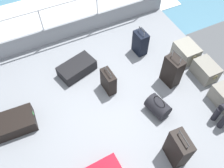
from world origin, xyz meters
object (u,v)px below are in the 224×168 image
at_px(cargo_crate_1, 206,70).
at_px(suitcase_5, 14,123).
at_px(suitcase_3, 108,81).
at_px(cargo_crate_0, 186,52).
at_px(suitcase_0, 178,149).
at_px(suitcase_6, 77,68).
at_px(duffel_bag, 158,107).
at_px(suitcase_1, 140,43).
at_px(suitcase_2, 172,71).

relative_size(cargo_crate_1, suitcase_5, 0.73).
xyz_separation_m(cargo_crate_1, suitcase_3, (-0.60, -2.08, 0.08)).
height_order(cargo_crate_1, suitcase_5, cargo_crate_1).
bearing_deg(cargo_crate_0, cargo_crate_1, 5.52).
xyz_separation_m(cargo_crate_0, suitcase_0, (1.89, -1.61, 0.17)).
height_order(suitcase_0, suitcase_5, suitcase_0).
bearing_deg(suitcase_6, cargo_crate_0, 74.08).
bearing_deg(cargo_crate_0, duffel_bag, -55.08).
distance_m(suitcase_5, duffel_bag, 2.80).
bearing_deg(suitcase_3, cargo_crate_1, 73.80).
height_order(suitcase_1, suitcase_6, suitcase_1).
bearing_deg(cargo_crate_0, suitcase_6, -105.92).
relative_size(suitcase_1, suitcase_3, 1.15).
height_order(cargo_crate_1, suitcase_1, suitcase_1).
bearing_deg(duffel_bag, suitcase_5, -108.86).
relative_size(suitcase_1, suitcase_2, 0.81).
bearing_deg(cargo_crate_1, cargo_crate_0, -174.48).
bearing_deg(suitcase_6, suitcase_2, 56.83).
height_order(suitcase_6, duffel_bag, duffel_bag).
bearing_deg(suitcase_3, suitcase_0, 12.58).
xyz_separation_m(suitcase_2, suitcase_3, (-0.40, -1.30, -0.09)).
xyz_separation_m(cargo_crate_0, suitcase_2, (0.43, -0.72, 0.17)).
distance_m(suitcase_2, suitcase_5, 3.33).
distance_m(cargo_crate_1, duffel_bag, 1.48).
bearing_deg(suitcase_5, suitcase_2, 83.54).
xyz_separation_m(cargo_crate_1, suitcase_5, (-0.58, -4.09, -0.04)).
distance_m(suitcase_0, suitcase_3, 1.90).
bearing_deg(suitcase_1, suitcase_0, -16.22).
bearing_deg(suitcase_5, suitcase_6, 115.78).
distance_m(cargo_crate_0, cargo_crate_1, 0.64).
relative_size(suitcase_3, duffel_bag, 1.17).
xyz_separation_m(suitcase_1, suitcase_5, (0.70, -3.16, -0.15)).
relative_size(suitcase_2, suitcase_3, 1.43).
distance_m(cargo_crate_0, duffel_bag, 1.68).
xyz_separation_m(suitcase_5, suitcase_6, (-0.76, 1.57, -0.01)).
height_order(cargo_crate_0, suitcase_5, cargo_crate_0).
bearing_deg(cargo_crate_1, suitcase_3, -106.20).
height_order(suitcase_2, suitcase_6, suitcase_2).
distance_m(suitcase_3, suitcase_6, 0.86).
relative_size(cargo_crate_0, suitcase_6, 0.65).
bearing_deg(cargo_crate_1, duffel_bag, -77.25).
bearing_deg(duffel_bag, suitcase_2, 128.95).
height_order(suitcase_1, suitcase_3, suitcase_1).
bearing_deg(duffel_bag, cargo_crate_1, 102.75).
xyz_separation_m(cargo_crate_0, suitcase_1, (-0.64, -0.87, 0.10)).
bearing_deg(suitcase_2, suitcase_6, -123.17).
bearing_deg(suitcase_5, duffel_bag, 71.14).
distance_m(cargo_crate_1, suitcase_1, 1.58).
height_order(suitcase_3, suitcase_5, suitcase_3).
bearing_deg(suitcase_2, cargo_crate_0, 120.88).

